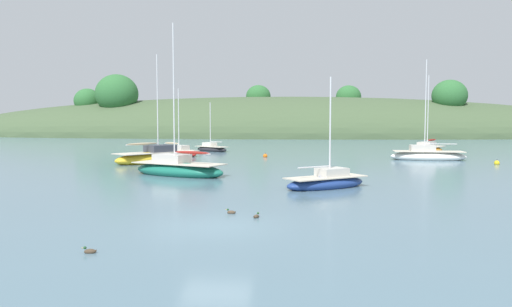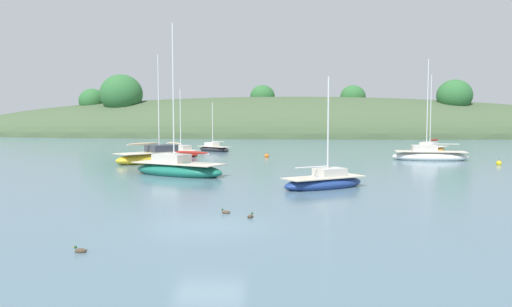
% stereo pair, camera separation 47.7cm
% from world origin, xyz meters
% --- Properties ---
extents(ground_plane, '(400.00, 400.00, 0.00)m').
position_xyz_m(ground_plane, '(0.00, 0.00, 0.00)').
color(ground_plane, slate).
extents(far_shoreline_hill, '(150.00, 36.00, 21.06)m').
position_xyz_m(far_shoreline_hill, '(-0.16, 89.79, 0.11)').
color(far_shoreline_hill, '#425638').
rests_on(far_shoreline_hill, ground).
extents(sailboat_red_portside, '(5.33, 4.49, 7.03)m').
position_xyz_m(sailboat_red_portside, '(-8.96, 32.68, 0.34)').
color(sailboat_red_portside, red).
rests_on(sailboat_red_portside, ground).
extents(sailboat_blue_center, '(6.96, 2.88, 9.46)m').
position_xyz_m(sailboat_blue_center, '(15.25, 29.57, 0.41)').
color(sailboat_blue_center, white).
rests_on(sailboat_blue_center, ground).
extents(sailboat_white_near, '(5.40, 6.42, 8.68)m').
position_xyz_m(sailboat_white_near, '(17.45, 37.71, 0.39)').
color(sailboat_white_near, orange).
rests_on(sailboat_white_near, ground).
extents(sailboat_yellow_far, '(5.25, 4.39, 6.34)m').
position_xyz_m(sailboat_yellow_far, '(4.64, 10.35, 0.33)').
color(sailboat_yellow_far, navy).
rests_on(sailboat_yellow_far, ground).
extents(sailboat_orange_cutter, '(7.41, 5.20, 10.47)m').
position_xyz_m(sailboat_orange_cutter, '(-4.99, 15.72, 0.43)').
color(sailboat_orange_cutter, '#196B56').
rests_on(sailboat_orange_cutter, ground).
extents(sailboat_navy_dinghy, '(6.91, 7.45, 9.62)m').
position_xyz_m(sailboat_navy_dinghy, '(-9.18, 25.08, 0.45)').
color(sailboat_navy_dinghy, gold).
rests_on(sailboat_navy_dinghy, ground).
extents(sailboat_teal_outer, '(4.67, 4.17, 5.83)m').
position_xyz_m(sailboat_teal_outer, '(-6.62, 39.97, 0.31)').
color(sailboat_teal_outer, '#232328').
rests_on(sailboat_teal_outer, ground).
extents(mooring_buoy_outer, '(0.44, 0.44, 0.54)m').
position_xyz_m(mooring_buoy_outer, '(19.79, 25.34, 0.12)').
color(mooring_buoy_outer, yellow).
rests_on(mooring_buoy_outer, ground).
extents(mooring_buoy_channel, '(0.44, 0.44, 0.54)m').
position_xyz_m(mooring_buoy_channel, '(0.09, 31.67, 0.12)').
color(mooring_buoy_channel, orange).
rests_on(mooring_buoy_channel, ground).
extents(duck_lone_left, '(0.43, 0.21, 0.24)m').
position_xyz_m(duck_lone_left, '(-3.12, -3.69, 0.05)').
color(duck_lone_left, '#473828').
rests_on(duck_lone_left, ground).
extents(duck_lone_right, '(0.30, 0.41, 0.24)m').
position_xyz_m(duck_lone_right, '(1.32, 1.74, 0.05)').
color(duck_lone_right, '#473828').
rests_on(duck_lone_right, ground).
extents(duck_lead, '(0.43, 0.22, 0.24)m').
position_xyz_m(duck_lead, '(0.23, 2.52, 0.05)').
color(duck_lead, '#473828').
rests_on(duck_lead, ground).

